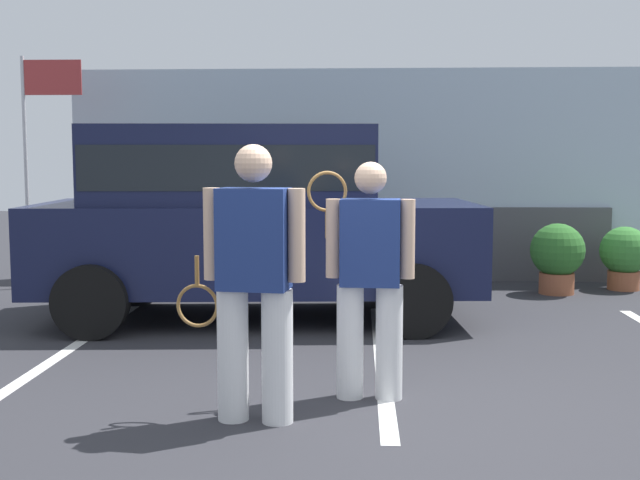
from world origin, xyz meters
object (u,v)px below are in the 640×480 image
tennis_player_man (254,280)px  parked_suv (248,212)px  tennis_player_woman (369,276)px  potted_plant_by_porch (557,255)px  potted_plant_secondary (624,255)px  flag_pole (39,129)px

tennis_player_man → parked_suv: bearing=-74.4°
tennis_player_woman → potted_plant_by_porch: tennis_player_woman is taller
potted_plant_secondary → potted_plant_by_porch: bearing=-159.3°
parked_suv → potted_plant_by_porch: size_ratio=5.25×
tennis_player_woman → flag_pole: bearing=-45.2°
parked_suv → tennis_player_man: 3.41m
parked_suv → potted_plant_secondary: size_ratio=5.67×
tennis_player_woman → potted_plant_by_porch: bearing=-115.5°
potted_plant_by_porch → potted_plant_secondary: potted_plant_by_porch is taller
parked_suv → potted_plant_secondary: (4.66, 2.11, -0.68)m
parked_suv → tennis_player_man: (0.50, -3.37, -0.21)m
tennis_player_woman → flag_pole: flag_pole is taller
potted_plant_by_porch → potted_plant_secondary: 1.02m
potted_plant_by_porch → parked_suv: bearing=-154.7°
flag_pole → tennis_player_man: bearing=-56.2°
potted_plant_secondary → tennis_player_man: bearing=-127.2°
potted_plant_secondary → flag_pole: flag_pole is taller
tennis_player_man → tennis_player_woman: tennis_player_man is taller
potted_plant_by_porch → flag_pole: size_ratio=0.30×
tennis_player_woman → flag_pole: 6.46m
parked_suv → tennis_player_woman: 3.11m
parked_suv → flag_pole: 3.66m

